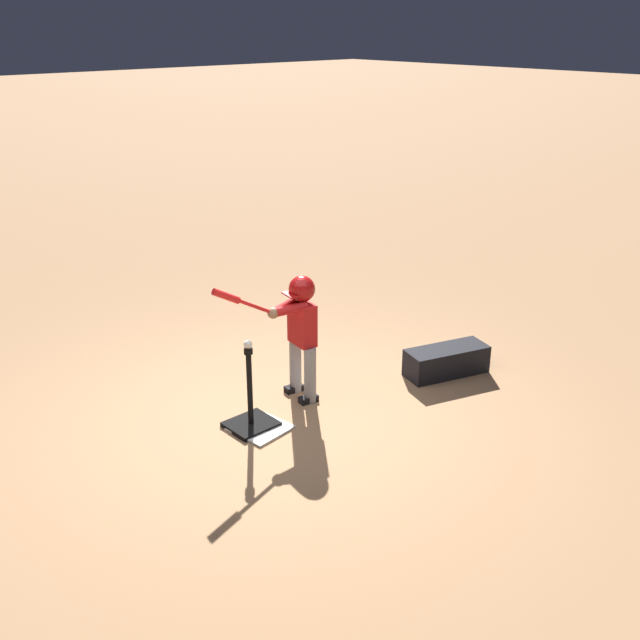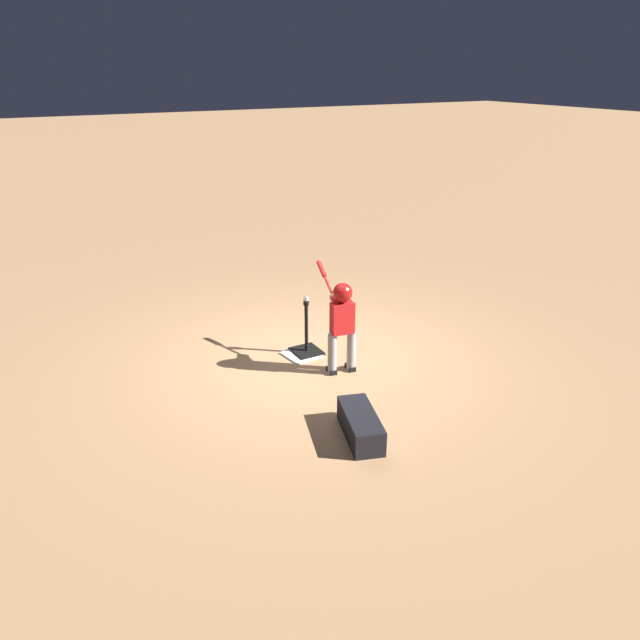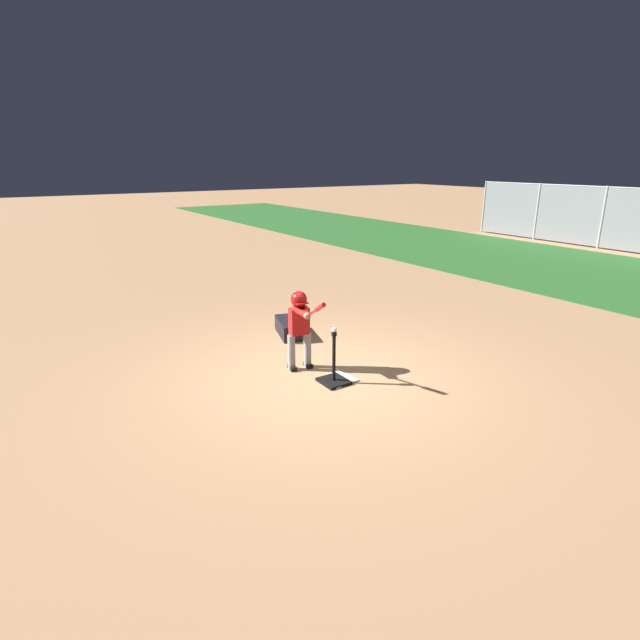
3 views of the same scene
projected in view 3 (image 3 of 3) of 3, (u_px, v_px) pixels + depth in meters
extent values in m
plane|color=#AD7F56|center=(327.00, 377.00, 7.25)|extent=(90.00, 90.00, 0.00)
cylinder|color=#9E9EA3|center=(484.00, 207.00, 21.61)|extent=(0.08, 0.08, 2.17)
cylinder|color=#9E9EA3|center=(537.00, 212.00, 19.57)|extent=(0.08, 0.08, 2.17)
cylinder|color=#9E9EA3|center=(603.00, 218.00, 17.53)|extent=(0.08, 0.08, 2.17)
cube|color=white|center=(338.00, 380.00, 7.15)|extent=(0.49, 0.49, 0.02)
cube|color=black|center=(334.00, 381.00, 7.07)|extent=(0.41, 0.37, 0.04)
cylinder|color=black|center=(334.00, 358.00, 6.97)|extent=(0.05, 0.05, 0.66)
cylinder|color=black|center=(334.00, 334.00, 6.86)|extent=(0.08, 0.08, 0.05)
cylinder|color=gray|center=(307.00, 350.00, 7.55)|extent=(0.13, 0.13, 0.54)
cube|color=black|center=(308.00, 365.00, 7.60)|extent=(0.19, 0.12, 0.06)
cylinder|color=gray|center=(291.00, 352.00, 7.44)|extent=(0.13, 0.13, 0.54)
cube|color=black|center=(292.00, 368.00, 7.50)|extent=(0.19, 0.12, 0.06)
cube|color=red|center=(299.00, 321.00, 7.35)|extent=(0.20, 0.30, 0.40)
sphere|color=#936B4C|center=(299.00, 300.00, 7.25)|extent=(0.21, 0.21, 0.21)
sphere|color=maroon|center=(299.00, 299.00, 7.25)|extent=(0.24, 0.24, 0.24)
cube|color=maroon|center=(302.00, 303.00, 7.17)|extent=(0.15, 0.20, 0.01)
cylinder|color=red|center=(306.00, 312.00, 7.18)|extent=(0.33, 0.22, 0.12)
cylinder|color=red|center=(300.00, 312.00, 7.14)|extent=(0.33, 0.13, 0.12)
sphere|color=#936B4C|center=(307.00, 316.00, 7.04)|extent=(0.10, 0.10, 0.10)
cylinder|color=red|center=(315.00, 311.00, 6.75)|extent=(0.56, 0.12, 0.33)
cylinder|color=red|center=(320.00, 307.00, 6.57)|extent=(0.27, 0.10, 0.18)
cylinder|color=black|center=(307.00, 316.00, 7.05)|extent=(0.04, 0.05, 0.05)
sphere|color=white|center=(334.00, 330.00, 6.84)|extent=(0.07, 0.07, 0.07)
cube|color=#ADAFB7|center=(558.00, 226.00, 21.37)|extent=(2.92, 0.62, 0.04)
cube|color=#ADAFB7|center=(560.00, 232.00, 21.62)|extent=(2.93, 0.68, 0.04)
cube|color=#ADAFB7|center=(552.00, 220.00, 20.86)|extent=(2.92, 0.62, 0.04)
cube|color=#ADAFB7|center=(554.00, 226.00, 21.11)|extent=(2.93, 0.68, 0.04)
cube|color=#ADAFB7|center=(546.00, 214.00, 20.36)|extent=(2.92, 0.62, 0.04)
cube|color=#ADAFB7|center=(548.00, 220.00, 20.60)|extent=(2.93, 0.68, 0.04)
cylinder|color=#ADAFB7|center=(593.00, 232.00, 20.62)|extent=(0.06, 0.06, 0.33)
cylinder|color=#ADAFB7|center=(578.00, 228.00, 19.54)|extent=(0.06, 0.06, 0.95)
cylinder|color=#ADAFB7|center=(587.00, 222.00, 19.98)|extent=(0.27, 1.58, 0.66)
cylinder|color=#ADAFB7|center=(531.00, 226.00, 22.54)|extent=(0.06, 0.06, 0.33)
cylinder|color=#ADAFB7|center=(514.00, 222.00, 21.45)|extent=(0.06, 0.06, 0.95)
cylinder|color=#ADAFB7|center=(523.00, 217.00, 21.90)|extent=(0.27, 1.58, 0.66)
cube|color=black|center=(288.00, 328.00, 8.95)|extent=(0.90, 0.56, 0.28)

